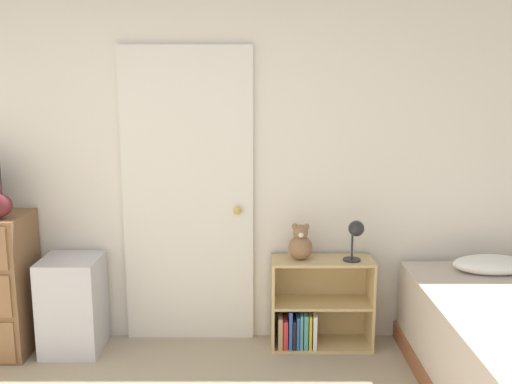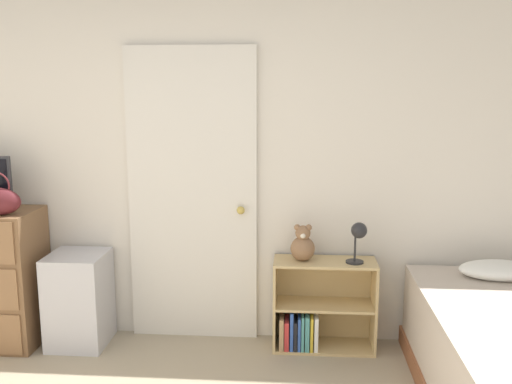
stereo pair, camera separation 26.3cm
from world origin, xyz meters
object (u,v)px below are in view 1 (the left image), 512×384
object	(u,v)px
teddy_bear	(302,244)
desk_lamp	(357,233)
storage_bin	(74,304)
bookshelf	(315,310)

from	to	relation	value
teddy_bear	desk_lamp	bearing A→B (deg)	-6.42
storage_bin	teddy_bear	distance (m)	1.61
teddy_bear	desk_lamp	xyz separation A→B (m)	(0.37, -0.04, 0.09)
desk_lamp	bookshelf	bearing A→B (deg)	170.15
teddy_bear	storage_bin	bearing A→B (deg)	-177.78
storage_bin	desk_lamp	size ratio (longest dim) A/B	2.32
storage_bin	bookshelf	bearing A→B (deg)	2.26
bookshelf	teddy_bear	xyz separation A→B (m)	(-0.10, -0.01, 0.48)
storage_bin	desk_lamp	distance (m)	1.99
bookshelf	desk_lamp	bearing A→B (deg)	-9.85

